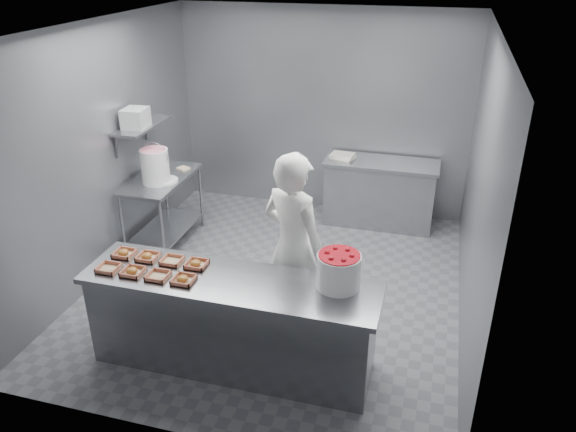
% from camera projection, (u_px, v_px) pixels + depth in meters
% --- Properties ---
extents(floor, '(4.50, 4.50, 0.00)m').
position_uv_depth(floor, '(276.00, 285.00, 6.36)').
color(floor, '#4C4C51').
rests_on(floor, ground).
extents(ceiling, '(4.50, 4.50, 0.00)m').
position_uv_depth(ceiling, '(273.00, 27.00, 5.13)').
color(ceiling, white).
rests_on(ceiling, wall_back).
extents(wall_back, '(4.00, 0.04, 2.80)m').
position_uv_depth(wall_back, '(322.00, 113.00, 7.69)').
color(wall_back, slate).
rests_on(wall_back, ground).
extents(wall_left, '(0.04, 4.50, 2.80)m').
position_uv_depth(wall_left, '(102.00, 152.00, 6.23)').
color(wall_left, slate).
rests_on(wall_left, ground).
extents(wall_right, '(0.04, 4.50, 2.80)m').
position_uv_depth(wall_right, '(479.00, 191.00, 5.26)').
color(wall_right, slate).
rests_on(wall_right, ground).
extents(service_counter, '(2.60, 0.70, 0.90)m').
position_uv_depth(service_counter, '(232.00, 322.00, 4.99)').
color(service_counter, slate).
rests_on(service_counter, ground).
extents(prep_table, '(0.60, 1.20, 0.90)m').
position_uv_depth(prep_table, '(163.00, 201.00, 7.01)').
color(prep_table, slate).
rests_on(prep_table, ground).
extents(back_counter, '(1.50, 0.60, 0.90)m').
position_uv_depth(back_counter, '(380.00, 193.00, 7.59)').
color(back_counter, slate).
rests_on(back_counter, ground).
extents(wall_shelf, '(0.35, 0.90, 0.03)m').
position_uv_depth(wall_shelf, '(142.00, 125.00, 6.64)').
color(wall_shelf, slate).
rests_on(wall_shelf, wall_left).
extents(tray_0, '(0.19, 0.18, 0.04)m').
position_uv_depth(tray_0, '(109.00, 268.00, 4.93)').
color(tray_0, tan).
rests_on(tray_0, service_counter).
extents(tray_1, '(0.19, 0.18, 0.06)m').
position_uv_depth(tray_1, '(133.00, 271.00, 4.87)').
color(tray_1, tan).
rests_on(tray_1, service_counter).
extents(tray_2, '(0.19, 0.18, 0.04)m').
position_uv_depth(tray_2, '(158.00, 276.00, 4.81)').
color(tray_2, tan).
rests_on(tray_2, service_counter).
extents(tray_3, '(0.19, 0.18, 0.06)m').
position_uv_depth(tray_3, '(183.00, 279.00, 4.76)').
color(tray_3, tan).
rests_on(tray_3, service_counter).
extents(tray_4, '(0.19, 0.18, 0.06)m').
position_uv_depth(tray_4, '(124.00, 253.00, 5.16)').
color(tray_4, tan).
rests_on(tray_4, service_counter).
extents(tray_5, '(0.19, 0.18, 0.06)m').
position_uv_depth(tray_5, '(148.00, 257.00, 5.10)').
color(tray_5, tan).
rests_on(tray_5, service_counter).
extents(tray_6, '(0.19, 0.18, 0.04)m').
position_uv_depth(tray_6, '(172.00, 260.00, 5.05)').
color(tray_6, tan).
rests_on(tray_6, service_counter).
extents(tray_7, '(0.19, 0.18, 0.06)m').
position_uv_depth(tray_7, '(196.00, 264.00, 4.99)').
color(tray_7, tan).
rests_on(tray_7, service_counter).
extents(worker, '(0.81, 0.70, 1.88)m').
position_uv_depth(worker, '(294.00, 248.00, 5.21)').
color(worker, white).
rests_on(worker, ground).
extents(strawberry_tub, '(0.37, 0.37, 0.31)m').
position_uv_depth(strawberry_tub, '(339.00, 270.00, 4.63)').
color(strawberry_tub, silver).
rests_on(strawberry_tub, service_counter).
extents(glaze_bucket, '(0.35, 0.33, 0.51)m').
position_uv_depth(glaze_bucket, '(155.00, 165.00, 6.65)').
color(glaze_bucket, silver).
rests_on(glaze_bucket, prep_table).
extents(bucket_lid, '(0.36, 0.36, 0.03)m').
position_uv_depth(bucket_lid, '(165.00, 180.00, 6.77)').
color(bucket_lid, silver).
rests_on(bucket_lid, prep_table).
extents(rag, '(0.17, 0.16, 0.02)m').
position_uv_depth(rag, '(183.00, 168.00, 7.14)').
color(rag, '#CCB28C').
rests_on(rag, prep_table).
extents(appliance, '(0.28, 0.32, 0.22)m').
position_uv_depth(appliance, '(135.00, 118.00, 6.47)').
color(appliance, gray).
rests_on(appliance, wall_shelf).
extents(paper_stack, '(0.35, 0.29, 0.06)m').
position_uv_depth(paper_stack, '(343.00, 156.00, 7.51)').
color(paper_stack, silver).
rests_on(paper_stack, back_counter).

